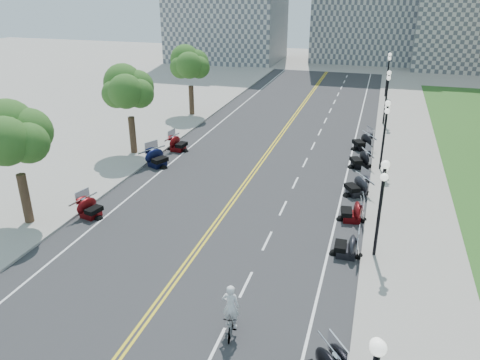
# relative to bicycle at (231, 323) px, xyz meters

# --- Properties ---
(ground) EXTENTS (160.00, 160.00, 0.00)m
(ground) POSITION_rel_bicycle_xyz_m (-3.52, 3.20, -0.50)
(ground) COLOR gray
(road) EXTENTS (16.00, 90.00, 0.01)m
(road) POSITION_rel_bicycle_xyz_m (-3.52, 13.20, -0.50)
(road) COLOR #333335
(road) RESTS_ON ground
(centerline_yellow_a) EXTENTS (0.12, 90.00, 0.00)m
(centerline_yellow_a) POSITION_rel_bicycle_xyz_m (-3.64, 13.20, -0.49)
(centerline_yellow_a) COLOR yellow
(centerline_yellow_a) RESTS_ON road
(centerline_yellow_b) EXTENTS (0.12, 90.00, 0.00)m
(centerline_yellow_b) POSITION_rel_bicycle_xyz_m (-3.40, 13.20, -0.49)
(centerline_yellow_b) COLOR yellow
(centerline_yellow_b) RESTS_ON road
(edge_line_north) EXTENTS (0.12, 90.00, 0.00)m
(edge_line_north) POSITION_rel_bicycle_xyz_m (2.88, 13.20, -0.49)
(edge_line_north) COLOR white
(edge_line_north) RESTS_ON road
(edge_line_south) EXTENTS (0.12, 90.00, 0.00)m
(edge_line_south) POSITION_rel_bicycle_xyz_m (-9.92, 13.20, -0.49)
(edge_line_south) COLOR white
(edge_line_south) RESTS_ON road
(lane_dash_5) EXTENTS (0.12, 2.00, 0.00)m
(lane_dash_5) POSITION_rel_bicycle_xyz_m (-0.32, -0.80, -0.49)
(lane_dash_5) COLOR white
(lane_dash_5) RESTS_ON road
(lane_dash_6) EXTENTS (0.12, 2.00, 0.00)m
(lane_dash_6) POSITION_rel_bicycle_xyz_m (-0.32, 3.20, -0.49)
(lane_dash_6) COLOR white
(lane_dash_6) RESTS_ON road
(lane_dash_7) EXTENTS (0.12, 2.00, 0.00)m
(lane_dash_7) POSITION_rel_bicycle_xyz_m (-0.32, 7.20, -0.49)
(lane_dash_7) COLOR white
(lane_dash_7) RESTS_ON road
(lane_dash_8) EXTENTS (0.12, 2.00, 0.00)m
(lane_dash_8) POSITION_rel_bicycle_xyz_m (-0.32, 11.20, -0.49)
(lane_dash_8) COLOR white
(lane_dash_8) RESTS_ON road
(lane_dash_9) EXTENTS (0.12, 2.00, 0.00)m
(lane_dash_9) POSITION_rel_bicycle_xyz_m (-0.32, 15.20, -0.49)
(lane_dash_9) COLOR white
(lane_dash_9) RESTS_ON road
(lane_dash_10) EXTENTS (0.12, 2.00, 0.00)m
(lane_dash_10) POSITION_rel_bicycle_xyz_m (-0.32, 19.20, -0.49)
(lane_dash_10) COLOR white
(lane_dash_10) RESTS_ON road
(lane_dash_11) EXTENTS (0.12, 2.00, 0.00)m
(lane_dash_11) POSITION_rel_bicycle_xyz_m (-0.32, 23.20, -0.49)
(lane_dash_11) COLOR white
(lane_dash_11) RESTS_ON road
(lane_dash_12) EXTENTS (0.12, 2.00, 0.00)m
(lane_dash_12) POSITION_rel_bicycle_xyz_m (-0.32, 27.20, -0.49)
(lane_dash_12) COLOR white
(lane_dash_12) RESTS_ON road
(lane_dash_13) EXTENTS (0.12, 2.00, 0.00)m
(lane_dash_13) POSITION_rel_bicycle_xyz_m (-0.32, 31.20, -0.49)
(lane_dash_13) COLOR white
(lane_dash_13) RESTS_ON road
(lane_dash_14) EXTENTS (0.12, 2.00, 0.00)m
(lane_dash_14) POSITION_rel_bicycle_xyz_m (-0.32, 35.20, -0.49)
(lane_dash_14) COLOR white
(lane_dash_14) RESTS_ON road
(lane_dash_15) EXTENTS (0.12, 2.00, 0.00)m
(lane_dash_15) POSITION_rel_bicycle_xyz_m (-0.32, 39.20, -0.49)
(lane_dash_15) COLOR white
(lane_dash_15) RESTS_ON road
(lane_dash_16) EXTENTS (0.12, 2.00, 0.00)m
(lane_dash_16) POSITION_rel_bicycle_xyz_m (-0.32, 43.20, -0.49)
(lane_dash_16) COLOR white
(lane_dash_16) RESTS_ON road
(lane_dash_17) EXTENTS (0.12, 2.00, 0.00)m
(lane_dash_17) POSITION_rel_bicycle_xyz_m (-0.32, 47.20, -0.49)
(lane_dash_17) COLOR white
(lane_dash_17) RESTS_ON road
(lane_dash_18) EXTENTS (0.12, 2.00, 0.00)m
(lane_dash_18) POSITION_rel_bicycle_xyz_m (-0.32, 51.20, -0.49)
(lane_dash_18) COLOR white
(lane_dash_18) RESTS_ON road
(lane_dash_19) EXTENTS (0.12, 2.00, 0.00)m
(lane_dash_19) POSITION_rel_bicycle_xyz_m (-0.32, 55.20, -0.49)
(lane_dash_19) COLOR white
(lane_dash_19) RESTS_ON road
(sidewalk_north) EXTENTS (5.00, 90.00, 0.15)m
(sidewalk_north) POSITION_rel_bicycle_xyz_m (6.98, 13.20, -0.43)
(sidewalk_north) COLOR #9E9991
(sidewalk_north) RESTS_ON ground
(sidewalk_south) EXTENTS (5.00, 90.00, 0.15)m
(sidewalk_south) POSITION_rel_bicycle_xyz_m (-14.02, 13.20, -0.43)
(sidewalk_south) COLOR #9E9991
(sidewalk_south) RESTS_ON ground
(street_lamp_2) EXTENTS (0.50, 1.20, 4.90)m
(street_lamp_2) POSITION_rel_bicycle_xyz_m (5.08, 7.20, 2.10)
(street_lamp_2) COLOR black
(street_lamp_2) RESTS_ON sidewalk_north
(street_lamp_3) EXTENTS (0.50, 1.20, 4.90)m
(street_lamp_3) POSITION_rel_bicycle_xyz_m (5.08, 19.20, 2.10)
(street_lamp_3) COLOR black
(street_lamp_3) RESTS_ON sidewalk_north
(street_lamp_4) EXTENTS (0.50, 1.20, 4.90)m
(street_lamp_4) POSITION_rel_bicycle_xyz_m (5.08, 31.20, 2.10)
(street_lamp_4) COLOR black
(street_lamp_4) RESTS_ON sidewalk_north
(street_lamp_5) EXTENTS (0.50, 1.20, 4.90)m
(street_lamp_5) POSITION_rel_bicycle_xyz_m (5.08, 43.20, 2.10)
(street_lamp_5) COLOR black
(street_lamp_5) RESTS_ON sidewalk_north
(tree_2) EXTENTS (4.80, 4.80, 9.20)m
(tree_2) POSITION_rel_bicycle_xyz_m (-13.52, 5.20, 4.25)
(tree_2) COLOR #235619
(tree_2) RESTS_ON sidewalk_south
(tree_3) EXTENTS (4.80, 4.80, 9.20)m
(tree_3) POSITION_rel_bicycle_xyz_m (-13.52, 17.20, 4.25)
(tree_3) COLOR #235619
(tree_3) RESTS_ON sidewalk_south
(tree_4) EXTENTS (4.80, 4.80, 9.20)m
(tree_4) POSITION_rel_bicycle_xyz_m (-13.52, 29.20, 4.25)
(tree_4) COLOR #235619
(tree_4) RESTS_ON sidewalk_south
(motorcycle_n_6) EXTENTS (1.85, 1.85, 1.27)m
(motorcycle_n_6) POSITION_rel_bicycle_xyz_m (3.75, 6.93, 0.13)
(motorcycle_n_6) COLOR black
(motorcycle_n_6) RESTS_ON road
(motorcycle_n_7) EXTENTS (2.11, 2.11, 1.31)m
(motorcycle_n_7) POSITION_rel_bicycle_xyz_m (3.72, 10.78, 0.15)
(motorcycle_n_7) COLOR #590A0C
(motorcycle_n_7) RESTS_ON road
(motorcycle_n_8) EXTENTS (2.73, 2.73, 1.38)m
(motorcycle_n_8) POSITION_rel_bicycle_xyz_m (3.73, 14.39, 0.19)
(motorcycle_n_8) COLOR black
(motorcycle_n_8) RESTS_ON road
(motorcycle_n_9) EXTENTS (2.61, 2.61, 1.38)m
(motorcycle_n_9) POSITION_rel_bicycle_xyz_m (3.65, 19.38, 0.19)
(motorcycle_n_9) COLOR black
(motorcycle_n_9) RESTS_ON road
(motorcycle_n_10) EXTENTS (2.80, 2.80, 1.44)m
(motorcycle_n_10) POSITION_rel_bicycle_xyz_m (3.58, 23.52, 0.22)
(motorcycle_n_10) COLOR black
(motorcycle_n_10) RESTS_ON road
(motorcycle_s_6) EXTENTS (2.18, 2.18, 1.26)m
(motorcycle_s_6) POSITION_rel_bicycle_xyz_m (-10.70, 6.92, 0.13)
(motorcycle_s_6) COLOR #590A0C
(motorcycle_s_6) RESTS_ON road
(motorcycle_s_8) EXTENTS (2.77, 2.77, 1.45)m
(motorcycle_s_8) POSITION_rel_bicycle_xyz_m (-10.59, 15.32, 0.22)
(motorcycle_s_8) COLOR black
(motorcycle_s_8) RESTS_ON road
(motorcycle_s_9) EXTENTS (2.13, 2.13, 1.35)m
(motorcycle_s_9) POSITION_rel_bicycle_xyz_m (-10.52, 18.93, 0.17)
(motorcycle_s_9) COLOR #590A0C
(motorcycle_s_9) RESTS_ON road
(bicycle) EXTENTS (0.79, 1.74, 1.01)m
(bicycle) POSITION_rel_bicycle_xyz_m (0.00, 0.00, 0.00)
(bicycle) COLOR #A51414
(bicycle) RESTS_ON road
(cyclist_rider) EXTENTS (0.68, 0.45, 1.87)m
(cyclist_rider) POSITION_rel_bicycle_xyz_m (0.00, -0.00, 1.44)
(cyclist_rider) COLOR white
(cyclist_rider) RESTS_ON bicycle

